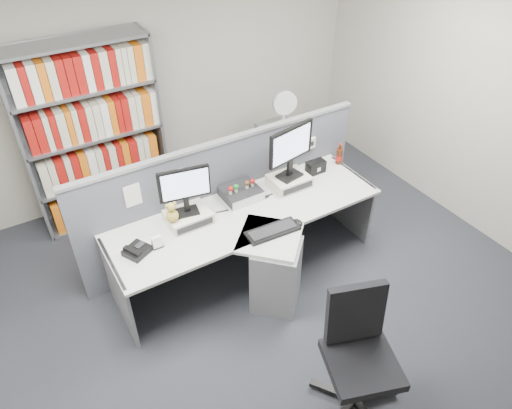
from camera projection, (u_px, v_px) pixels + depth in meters
ground at (293, 323)px, 4.28m from camera, size 5.50×5.50×0.00m
room_shell at (306, 152)px, 3.18m from camera, size 5.04×5.54×2.72m
partition at (225, 195)px, 4.73m from camera, size 3.00×0.08×1.27m
desk at (259, 247)px, 4.40m from camera, size 2.60×1.20×0.72m
monitor_riser_left at (188, 217)px, 4.26m from camera, size 0.38×0.31×0.10m
monitor_riser_right at (289, 181)px, 4.71m from camera, size 0.38×0.31×0.10m
monitor_left at (185, 187)px, 4.06m from camera, size 0.45×0.18×0.46m
monitor_right at (291, 148)px, 4.48m from camera, size 0.53×0.21×0.54m
desktop_pc at (241, 193)px, 4.55m from camera, size 0.35×0.31×0.09m
figurines at (242, 186)px, 4.48m from camera, size 0.29×0.05×0.09m
keyboard at (273, 231)px, 4.16m from camera, size 0.49×0.21×0.03m
mouse at (298, 222)px, 4.24m from camera, size 0.07×0.10×0.04m
desk_phone at (137, 251)px, 3.93m from camera, size 0.25×0.25×0.08m
desk_calendar at (157, 243)px, 3.99m from camera, size 0.09×0.07×0.11m
plush_toy at (172, 213)px, 4.08m from camera, size 0.11×0.11×0.19m
speaker at (316, 167)px, 4.88m from camera, size 0.20×0.11×0.13m
cola_bottle at (339, 156)px, 5.00m from camera, size 0.07×0.07×0.24m
shelving_unit at (94, 138)px, 4.96m from camera, size 1.41×0.40×2.00m
filing_cabinet at (282, 154)px, 5.91m from camera, size 0.45×0.61×0.70m
desk_fan at (284, 106)px, 5.51m from camera, size 0.29×0.17×0.48m
office_chair at (358, 350)px, 3.40m from camera, size 0.69×0.69×1.03m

